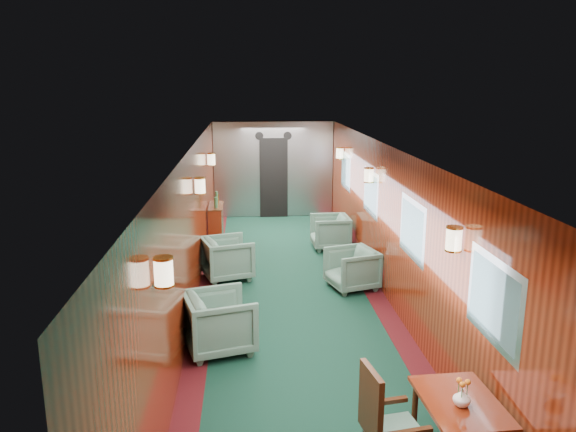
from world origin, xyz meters
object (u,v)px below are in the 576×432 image
at_px(side_chair, 384,422).
at_px(armchair_right_near, 352,269).
at_px(armchair_right_far, 330,232).
at_px(armchair_left_far, 228,258).
at_px(dining_table, 460,412).
at_px(armchair_left_near, 220,322).
at_px(credenza, 216,224).

xyz_separation_m(side_chair, armchair_right_near, (0.60, 4.62, -0.24)).
bearing_deg(armchair_right_far, armchair_left_far, -52.59).
relative_size(dining_table, armchair_left_far, 1.16).
relative_size(armchair_left_near, armchair_right_far, 1.10).
xyz_separation_m(credenza, armchair_right_near, (2.36, -2.82, -0.09)).
bearing_deg(side_chair, dining_table, -0.31).
distance_m(dining_table, armchair_left_far, 5.59).
height_order(side_chair, armchair_right_near, side_chair).
bearing_deg(armchair_left_near, credenza, -12.39).
bearing_deg(armchair_left_near, dining_table, -154.09).
relative_size(credenza, armchair_right_near, 1.49).
bearing_deg(armchair_right_far, dining_table, -0.95).
xyz_separation_m(armchair_right_near, armchair_right_far, (-0.01, 2.33, 0.01)).
relative_size(dining_table, armchair_right_near, 1.26).
xyz_separation_m(dining_table, side_chair, (-0.69, -0.11, 0.01)).
bearing_deg(side_chair, armchair_left_far, 95.97).
distance_m(side_chair, credenza, 7.65).
distance_m(armchair_left_far, armchair_right_far, 2.65).
xyz_separation_m(armchair_left_far, armchair_right_near, (2.06, -0.65, -0.03)).
xyz_separation_m(credenza, armchair_left_far, (0.30, -2.17, -0.06)).
relative_size(credenza, armchair_left_far, 1.38).
distance_m(side_chair, armchair_left_near, 2.97).
relative_size(dining_table, side_chair, 0.87).
bearing_deg(armchair_right_near, credenza, -156.60).
bearing_deg(armchair_left_near, side_chair, -165.63).
bearing_deg(armchair_left_far, dining_table, -174.25).
bearing_deg(side_chair, armchair_right_near, 73.06).
bearing_deg(dining_table, armchair_right_near, 88.69).
relative_size(armchair_left_far, armchair_right_far, 1.06).
bearing_deg(dining_table, armchair_right_far, 88.38).
xyz_separation_m(side_chair, credenza, (-1.76, 7.44, -0.15)).
bearing_deg(armchair_right_near, armchair_left_near, -61.99).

